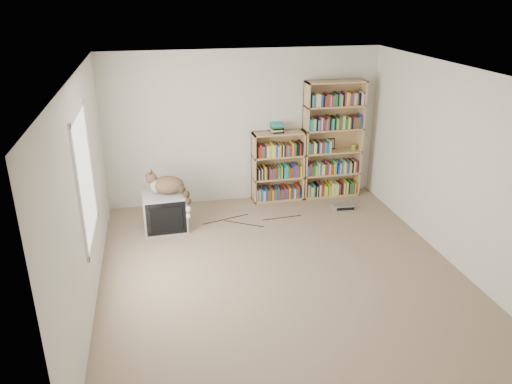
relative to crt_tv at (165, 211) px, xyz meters
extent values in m
cube|color=tan|center=(1.38, -1.61, -0.27)|extent=(4.50, 5.00, 0.01)
cube|color=silver|center=(1.38, 0.89, 0.98)|extent=(4.50, 0.02, 2.50)
cube|color=silver|center=(1.38, -4.11, 0.98)|extent=(4.50, 0.02, 2.50)
cube|color=silver|center=(-0.87, -1.61, 0.98)|extent=(0.02, 5.00, 2.50)
cube|color=silver|center=(3.63, -1.61, 0.98)|extent=(0.02, 5.00, 2.50)
cube|color=white|center=(1.38, -1.61, 2.23)|extent=(4.50, 5.00, 0.02)
cube|color=white|center=(-0.86, -1.41, 1.13)|extent=(0.02, 1.22, 1.52)
cube|color=#AEAEB1|center=(0.00, -0.01, 0.00)|extent=(0.65, 0.59, 0.55)
cube|color=black|center=(0.01, -0.28, 0.00)|extent=(0.58, 0.06, 0.50)
cube|color=black|center=(0.01, -0.29, -0.01)|extent=(0.46, 0.03, 0.38)
cube|color=black|center=(-0.01, 0.12, -0.01)|extent=(0.39, 0.33, 0.33)
ellipsoid|color=#362216|center=(0.07, 0.03, 0.40)|extent=(0.54, 0.41, 0.27)
ellipsoid|color=#362216|center=(0.19, 0.01, 0.39)|extent=(0.26, 0.28, 0.20)
ellipsoid|color=#C3AD8D|center=(-0.09, 0.04, 0.39)|extent=(0.22, 0.22, 0.22)
ellipsoid|color=#362216|center=(-0.16, 0.07, 0.52)|extent=(0.20, 0.19, 0.16)
sphere|color=beige|center=(-0.22, 0.08, 0.50)|extent=(0.08, 0.08, 0.07)
cone|color=black|center=(-0.16, 0.03, 0.59)|extent=(0.08, 0.09, 0.08)
cone|color=black|center=(-0.14, 0.12, 0.59)|extent=(0.08, 0.09, 0.08)
cube|color=tan|center=(2.39, 0.73, 0.72)|extent=(0.02, 0.30, 1.98)
cube|color=tan|center=(3.35, 0.73, 0.72)|extent=(0.02, 0.30, 1.98)
cube|color=tan|center=(2.87, 0.87, 0.72)|extent=(0.99, 0.03, 1.98)
cube|color=tan|center=(2.87, 0.73, 1.69)|extent=(0.99, 0.30, 0.02)
cube|color=tan|center=(2.87, 0.73, -0.26)|extent=(0.99, 0.30, 0.03)
cube|color=tan|center=(2.87, 0.73, 0.13)|extent=(0.99, 0.30, 0.03)
cube|color=tan|center=(2.87, 0.73, 0.52)|extent=(0.99, 0.30, 0.02)
cube|color=tan|center=(2.87, 0.73, 0.91)|extent=(0.99, 0.30, 0.02)
cube|color=tan|center=(2.87, 0.73, 1.30)|extent=(0.99, 0.30, 0.02)
cube|color=#A92416|center=(2.87, 0.73, -0.15)|extent=(0.91, 0.24, 0.19)
cube|color=#1C40BA|center=(2.87, 0.73, 0.24)|extent=(0.91, 0.24, 0.19)
cube|color=#167E24|center=(2.87, 0.73, 0.63)|extent=(0.91, 0.24, 0.19)
cube|color=beige|center=(2.87, 0.73, 1.02)|extent=(0.91, 0.24, 0.19)
cube|color=black|center=(2.87, 0.73, 1.41)|extent=(0.91, 0.24, 0.19)
cube|color=tan|center=(1.51, 0.73, 0.32)|extent=(0.03, 0.30, 1.18)
cube|color=tan|center=(2.34, 0.73, 0.32)|extent=(0.02, 0.30, 1.18)
cube|color=tan|center=(1.93, 0.87, 0.32)|extent=(0.85, 0.03, 1.18)
cube|color=tan|center=(1.93, 0.73, 0.89)|extent=(0.85, 0.30, 0.02)
cube|color=tan|center=(1.93, 0.73, -0.26)|extent=(0.85, 0.30, 0.03)
cube|color=tan|center=(1.93, 0.73, 0.12)|extent=(0.85, 0.30, 0.03)
cube|color=tan|center=(1.93, 0.73, 0.51)|extent=(0.85, 0.30, 0.02)
cube|color=#A92416|center=(1.93, 0.73, -0.15)|extent=(0.77, 0.24, 0.19)
cube|color=#1C40BA|center=(1.93, 0.73, 0.23)|extent=(0.77, 0.24, 0.19)
cube|color=#167E24|center=(1.93, 0.73, 0.62)|extent=(0.77, 0.24, 0.19)
cube|color=#A92416|center=(1.90, 0.77, 0.98)|extent=(0.21, 0.27, 0.15)
cylinder|color=olive|center=(3.25, 0.73, 0.58)|extent=(0.08, 0.08, 0.09)
cube|color=black|center=(2.87, 0.83, 0.63)|extent=(0.14, 0.05, 0.19)
cube|color=#B9BABE|center=(2.87, 0.12, -0.23)|extent=(0.36, 0.27, 0.08)
cube|color=silver|center=(-0.86, 0.34, 0.05)|extent=(0.01, 0.08, 0.13)
camera|label=1|loc=(-0.07, -6.91, 3.07)|focal=35.00mm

